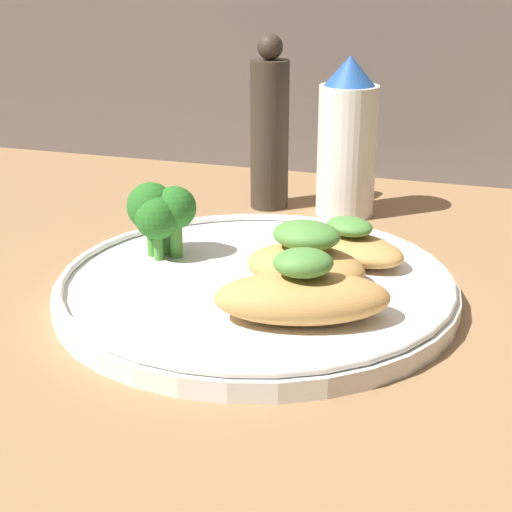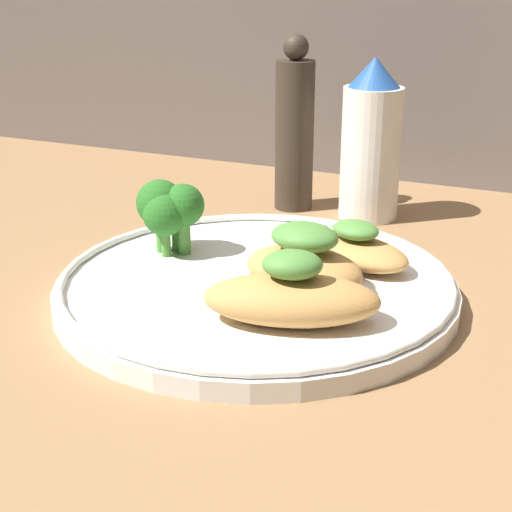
{
  "view_description": "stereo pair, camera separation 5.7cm",
  "coord_description": "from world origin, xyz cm",
  "px_view_note": "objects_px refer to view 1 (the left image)",
  "views": [
    {
      "loc": [
        16.27,
        -51.03,
        24.07
      ],
      "look_at": [
        0.0,
        0.0,
        3.4
      ],
      "focal_mm": 55.0,
      "sensor_mm": 36.0,
      "label": 1
    },
    {
      "loc": [
        21.63,
        -49.0,
        24.07
      ],
      "look_at": [
        0.0,
        0.0,
        3.4
      ],
      "focal_mm": 55.0,
      "sensor_mm": 36.0,
      "label": 2
    }
  ],
  "objects_px": {
    "sauce_bottle": "(347,141)",
    "plate": "(256,286)",
    "broccoli_bunch": "(161,211)",
    "pepper_grinder": "(270,130)"
  },
  "relations": [
    {
      "from": "broccoli_bunch",
      "to": "sauce_bottle",
      "type": "relative_size",
      "value": 0.39
    },
    {
      "from": "broccoli_bunch",
      "to": "pepper_grinder",
      "type": "relative_size",
      "value": 0.35
    },
    {
      "from": "pepper_grinder",
      "to": "sauce_bottle",
      "type": "bearing_deg",
      "value": 0.0
    },
    {
      "from": "broccoli_bunch",
      "to": "pepper_grinder",
      "type": "bearing_deg",
      "value": 81.32
    },
    {
      "from": "sauce_bottle",
      "to": "pepper_grinder",
      "type": "bearing_deg",
      "value": 180.0
    },
    {
      "from": "broccoli_bunch",
      "to": "pepper_grinder",
      "type": "distance_m",
      "value": 0.2
    },
    {
      "from": "broccoli_bunch",
      "to": "pepper_grinder",
      "type": "height_order",
      "value": "pepper_grinder"
    },
    {
      "from": "plate",
      "to": "broccoli_bunch",
      "type": "distance_m",
      "value": 0.1
    },
    {
      "from": "broccoli_bunch",
      "to": "plate",
      "type": "bearing_deg",
      "value": -17.13
    },
    {
      "from": "sauce_bottle",
      "to": "plate",
      "type": "bearing_deg",
      "value": -95.36
    }
  ]
}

